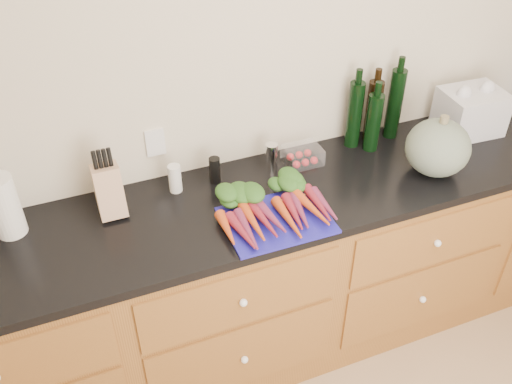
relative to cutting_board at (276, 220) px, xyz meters
name	(u,v)px	position (x,y,z in m)	size (l,w,h in m)	color
wall_back	(286,76)	(0.25, 0.48, 0.35)	(4.10, 0.05, 2.60)	beige
cabinets	(308,266)	(0.25, 0.16, -0.49)	(3.60, 0.64, 0.90)	brown
countertop	(314,188)	(0.25, 0.16, -0.03)	(3.64, 0.62, 0.04)	black
cutting_board	(276,220)	(0.00, 0.00, 0.00)	(0.41, 0.31, 0.01)	#1C1998
carrots	(272,207)	(0.00, 0.04, 0.03)	(0.45, 0.33, 0.06)	#CF4818
squash	(438,148)	(0.77, 0.05, 0.12)	(0.28, 0.28, 0.25)	#516151
paper_towel	(4,206)	(-0.97, 0.32, 0.12)	(0.11, 0.11, 0.25)	white
knife_block	(109,191)	(-0.59, 0.30, 0.10)	(0.10, 0.10, 0.21)	tan
grinder_salt	(175,179)	(-0.31, 0.34, 0.06)	(0.05, 0.05, 0.12)	silver
grinder_pepper	(215,170)	(-0.14, 0.34, 0.05)	(0.05, 0.05, 0.12)	black
canister_chrome	(272,156)	(0.12, 0.34, 0.06)	(0.05, 0.05, 0.12)	silver
tomato_box	(302,155)	(0.27, 0.33, 0.03)	(0.16, 0.13, 0.08)	white
bottles	(374,113)	(0.65, 0.37, 0.15)	(0.28, 0.14, 0.34)	black
grocery_bag	(470,112)	(1.13, 0.28, 0.10)	(0.28, 0.23, 0.21)	silver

